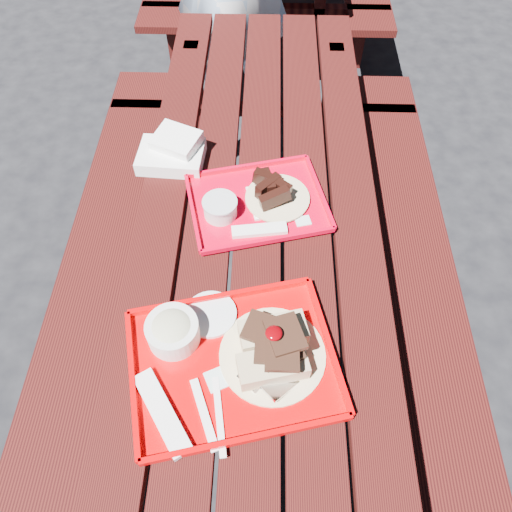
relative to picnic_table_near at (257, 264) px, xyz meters
name	(u,v)px	position (x,y,z in m)	size (l,w,h in m)	color
ground	(257,339)	(0.00, 0.00, -0.56)	(60.00, 60.00, 0.00)	black
picnic_table_near	(257,264)	(0.00, 0.00, 0.00)	(1.41, 2.40, 0.75)	#390E0B
near_tray	(231,350)	(-0.05, -0.41, 0.23)	(0.58, 0.49, 0.16)	#D90003
far_tray	(256,203)	(-0.01, 0.08, 0.21)	(0.47, 0.41, 0.07)	red
white_cloth	(173,152)	(-0.28, 0.28, 0.23)	(0.22, 0.19, 0.09)	white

